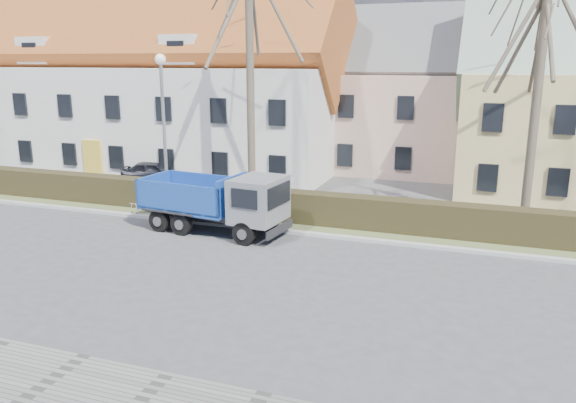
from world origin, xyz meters
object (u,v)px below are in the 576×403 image
at_px(streetlight, 164,130).
at_px(cart_frame, 131,208).
at_px(dump_truck, 209,201).
at_px(parked_car_a, 155,172).

height_order(streetlight, cart_frame, streetlight).
bearing_deg(cart_frame, dump_truck, -12.40).
bearing_deg(dump_truck, parked_car_a, 141.20).
distance_m(cart_frame, parked_car_a, 6.65).
bearing_deg(cart_frame, parked_car_a, 113.40).
bearing_deg(cart_frame, streetlight, 76.84).
distance_m(streetlight, parked_car_a, 5.77).
xyz_separation_m(dump_truck, parked_car_a, (-7.01, 7.05, -0.61)).
height_order(streetlight, parked_car_a, streetlight).
bearing_deg(streetlight, dump_truck, -39.51).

